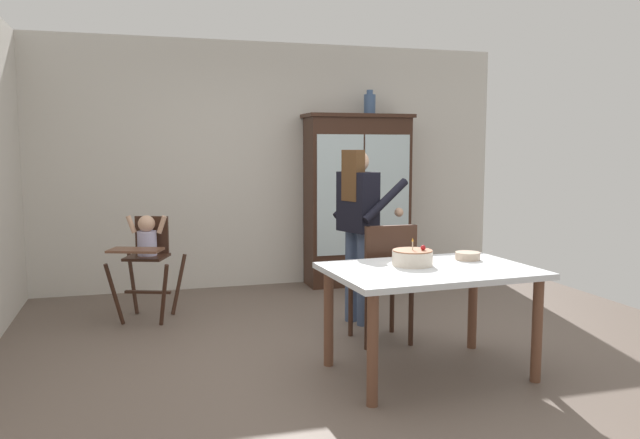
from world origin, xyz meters
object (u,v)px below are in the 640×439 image
(ceramic_vase, at_px, (370,104))
(dining_chair_far_side, at_px, (386,275))
(birthday_cake, at_px, (412,258))
(serving_bowl, at_px, (468,256))
(adult_person, at_px, (358,215))
(high_chair_with_toddler, at_px, (147,248))
(dining_table, at_px, (430,282))
(china_cabinet, at_px, (357,199))

(ceramic_vase, bearing_deg, dining_chair_far_side, -107.37)
(birthday_cake, xyz_separation_m, serving_bowl, (0.48, 0.09, -0.03))
(adult_person, distance_m, serving_bowl, 1.22)
(high_chair_with_toddler, bearing_deg, dining_table, -26.71)
(ceramic_vase, height_order, dining_table, ceramic_vase)
(adult_person, distance_m, dining_chair_far_side, 0.76)
(china_cabinet, height_order, adult_person, china_cabinet)
(ceramic_vase, xyz_separation_m, dining_table, (-0.64, -2.88, -1.39))
(china_cabinet, bearing_deg, dining_chair_far_side, -103.99)
(adult_person, xyz_separation_m, dining_table, (0.04, -1.32, -0.33))
(high_chair_with_toddler, xyz_separation_m, birthday_cake, (1.75, -1.85, 0.14))
(serving_bowl, bearing_deg, adult_person, 111.67)
(dining_table, distance_m, birthday_cake, 0.21)
(china_cabinet, xyz_separation_m, serving_bowl, (-0.10, -2.67, -0.20))
(ceramic_vase, relative_size, dining_table, 0.19)
(dining_chair_far_side, bearing_deg, high_chair_with_toddler, -36.46)
(serving_bowl, relative_size, dining_chair_far_side, 0.19)
(high_chair_with_toddler, xyz_separation_m, serving_bowl, (2.22, -1.76, 0.11))
(high_chair_with_toddler, relative_size, serving_bowl, 5.28)
(adult_person, xyz_separation_m, birthday_cake, (-0.04, -1.21, -0.17))
(dining_table, bearing_deg, dining_chair_far_side, 93.63)
(china_cabinet, height_order, high_chair_with_toddler, china_cabinet)
(china_cabinet, bearing_deg, birthday_cake, -101.90)
(ceramic_vase, relative_size, birthday_cake, 0.96)
(china_cabinet, bearing_deg, ceramic_vase, 1.53)
(china_cabinet, height_order, dining_table, china_cabinet)
(high_chair_with_toddler, xyz_separation_m, adult_person, (1.78, -0.64, 0.31))
(ceramic_vase, xyz_separation_m, adult_person, (-0.69, -1.56, -1.07))
(ceramic_vase, distance_m, high_chair_with_toddler, 2.97)
(ceramic_vase, distance_m, serving_bowl, 2.97)
(adult_person, bearing_deg, dining_table, 162.05)
(high_chair_with_toddler, relative_size, dining_chair_far_side, 0.99)
(adult_person, xyz_separation_m, dining_chair_far_side, (-0.00, -0.64, -0.41))
(high_chair_with_toddler, height_order, dining_table, high_chair_with_toddler)
(birthday_cake, distance_m, serving_bowl, 0.49)
(birthday_cake, bearing_deg, serving_bowl, 10.88)
(china_cabinet, distance_m, birthday_cake, 2.82)
(china_cabinet, xyz_separation_m, dining_table, (-0.50, -2.87, -0.32))
(adult_person, relative_size, birthday_cake, 5.47)
(birthday_cake, relative_size, dining_chair_far_side, 0.29)
(dining_chair_far_side, bearing_deg, serving_bowl, 132.03)
(birthday_cake, bearing_deg, dining_chair_far_side, 86.38)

